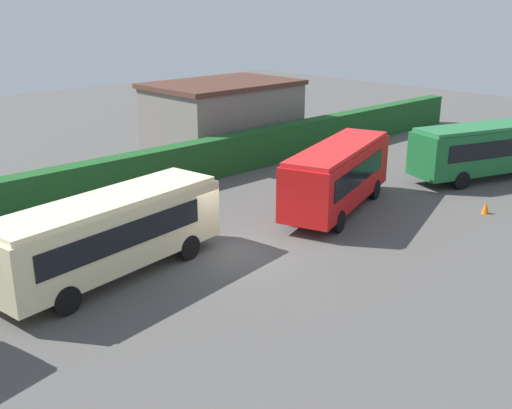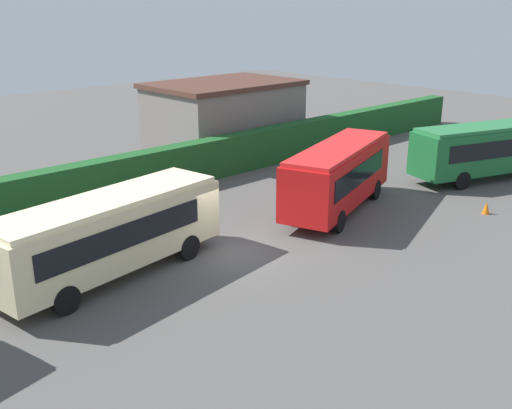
{
  "view_description": "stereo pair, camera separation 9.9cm",
  "coord_description": "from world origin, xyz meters",
  "px_view_note": "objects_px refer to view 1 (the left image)",
  "views": [
    {
      "loc": [
        -14.91,
        -16.82,
        9.59
      ],
      "look_at": [
        1.19,
        -0.03,
        1.79
      ],
      "focal_mm": 42.37,
      "sensor_mm": 36.0,
      "label": 1
    },
    {
      "loc": [
        -14.83,
        -16.89,
        9.59
      ],
      "look_at": [
        1.19,
        -0.03,
        1.79
      ],
      "focal_mm": 42.37,
      "sensor_mm": 36.0,
      "label": 2
    }
  ],
  "objects_px": {
    "bus_cream": "(110,231)",
    "person_center": "(11,257)",
    "bus_red": "(338,174)",
    "bus_green": "(494,147)",
    "traffic_cone": "(486,207)"
  },
  "relations": [
    {
      "from": "bus_cream",
      "to": "person_center",
      "type": "distance_m",
      "value": 3.65
    },
    {
      "from": "bus_red",
      "to": "bus_green",
      "type": "distance_m",
      "value": 11.26
    },
    {
      "from": "bus_cream",
      "to": "bus_red",
      "type": "bearing_deg",
      "value": -13.2
    },
    {
      "from": "bus_green",
      "to": "traffic_cone",
      "type": "relative_size",
      "value": 17.54
    },
    {
      "from": "bus_red",
      "to": "bus_green",
      "type": "relative_size",
      "value": 0.85
    },
    {
      "from": "bus_cream",
      "to": "person_center",
      "type": "relative_size",
      "value": 5.34
    },
    {
      "from": "bus_green",
      "to": "person_center",
      "type": "height_order",
      "value": "bus_green"
    },
    {
      "from": "bus_cream",
      "to": "bus_green",
      "type": "relative_size",
      "value": 0.89
    },
    {
      "from": "traffic_cone",
      "to": "bus_red",
      "type": "bearing_deg",
      "value": 132.69
    },
    {
      "from": "bus_cream",
      "to": "traffic_cone",
      "type": "distance_m",
      "value": 17.72
    },
    {
      "from": "bus_red",
      "to": "traffic_cone",
      "type": "bearing_deg",
      "value": -65.97
    },
    {
      "from": "bus_cream",
      "to": "bus_red",
      "type": "height_order",
      "value": "bus_red"
    },
    {
      "from": "bus_cream",
      "to": "bus_red",
      "type": "xyz_separation_m",
      "value": [
        11.71,
        -1.04,
        0.1
      ]
    },
    {
      "from": "bus_red",
      "to": "bus_green",
      "type": "xyz_separation_m",
      "value": [
        10.98,
        -2.46,
        -0.05
      ]
    },
    {
      "from": "bus_cream",
      "to": "traffic_cone",
      "type": "bearing_deg",
      "value": -28.84
    }
  ]
}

